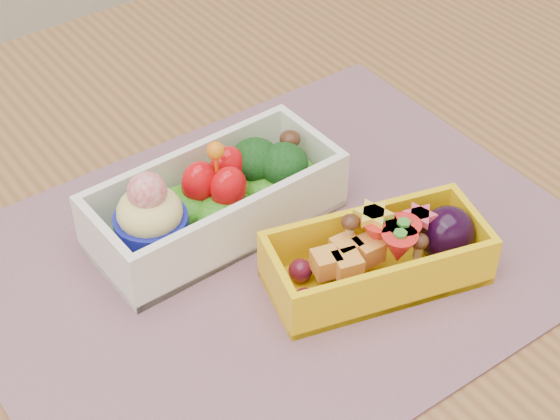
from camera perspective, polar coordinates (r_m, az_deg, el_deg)
table at (r=0.75m, az=-3.32°, el=-8.84°), size 1.20×0.80×0.75m
placemat at (r=0.68m, az=-0.26°, el=-2.93°), size 0.45×0.34×0.00m
bento_white at (r=0.69m, az=-4.21°, el=0.59°), size 0.20×0.09×0.08m
bento_yellow at (r=0.65m, az=6.48°, el=-2.88°), size 0.17×0.11×0.05m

